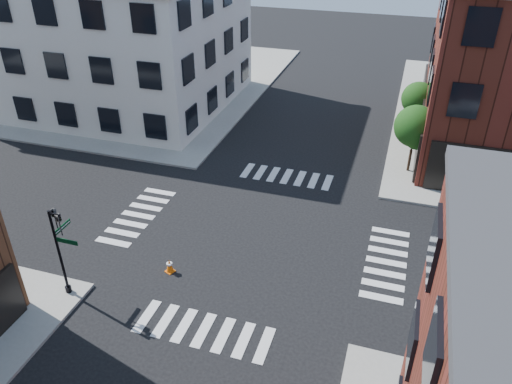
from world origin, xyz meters
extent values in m
plane|color=black|center=(0.00, 0.00, 0.00)|extent=(120.00, 120.00, 0.00)
cube|color=gray|center=(-21.00, 21.00, 0.07)|extent=(30.00, 30.00, 0.15)
cube|color=silver|center=(-19.00, 16.00, 5.50)|extent=(22.00, 16.00, 11.00)
cylinder|color=black|center=(7.50, 10.00, 0.89)|extent=(0.18, 0.18, 1.47)
cylinder|color=black|center=(7.50, 10.00, 1.62)|extent=(0.12, 0.12, 1.47)
sphere|color=#183A0F|center=(7.50, 10.00, 3.30)|extent=(2.69, 2.69, 2.69)
sphere|color=#183A0F|center=(7.75, 9.90, 2.75)|extent=(1.85, 1.85, 1.85)
cylinder|color=black|center=(7.50, 16.00, 0.81)|extent=(0.18, 0.18, 1.33)
cylinder|color=black|center=(7.50, 16.00, 1.48)|extent=(0.12, 0.12, 1.33)
sphere|color=#183A0F|center=(7.50, 16.00, 3.00)|extent=(2.43, 2.43, 2.43)
sphere|color=#183A0F|center=(7.75, 15.90, 2.51)|extent=(1.67, 1.67, 1.67)
cylinder|color=black|center=(-6.80, -6.80, 2.30)|extent=(0.12, 0.12, 4.60)
cylinder|color=black|center=(-6.80, -6.80, 0.30)|extent=(0.28, 0.28, 0.30)
cube|color=#053819|center=(-6.25, -6.80, 3.15)|extent=(1.10, 0.03, 0.22)
cube|color=#053819|center=(-6.80, -6.25, 3.40)|extent=(0.03, 1.10, 0.22)
imported|color=black|center=(-6.45, -6.70, 3.90)|extent=(0.22, 0.18, 1.10)
imported|color=black|center=(-6.90, -6.45, 3.90)|extent=(0.18, 0.22, 1.10)
cube|color=#B1B1B4|center=(11.43, -1.80, 1.41)|extent=(1.82, 2.19, 1.82)
cube|color=black|center=(10.57, -1.81, 1.73)|extent=(0.09, 1.73, 0.82)
cylinder|color=black|center=(11.43, -2.76, 0.45)|extent=(0.91, 0.32, 0.91)
cylinder|color=black|center=(11.43, -0.85, 0.45)|extent=(0.91, 0.32, 0.91)
cube|color=orange|center=(-3.06, -3.95, 0.02)|extent=(0.53, 0.53, 0.04)
cone|color=orange|center=(-3.06, -3.95, 0.37)|extent=(0.50, 0.50, 0.75)
cylinder|color=white|center=(-3.06, -3.95, 0.48)|extent=(0.29, 0.29, 0.09)
camera|label=1|loc=(6.69, -20.70, 16.01)|focal=35.00mm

